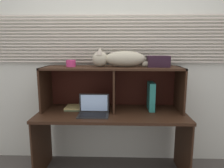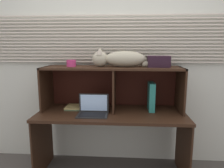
% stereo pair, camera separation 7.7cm
% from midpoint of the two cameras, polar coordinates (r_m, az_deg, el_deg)
% --- Properties ---
extents(back_panel_with_blinds, '(4.40, 0.08, 2.50)m').
position_cam_midpoint_polar(back_panel_with_blinds, '(2.53, -0.69, 6.37)').
color(back_panel_with_blinds, beige).
rests_on(back_panel_with_blinds, ground).
extents(desk, '(1.60, 0.64, 0.73)m').
position_cam_midpoint_polar(desk, '(2.32, -1.05, -10.83)').
color(desk, '#311C11').
rests_on(desk, ground).
extents(hutch_shelf_unit, '(1.52, 0.41, 0.48)m').
position_cam_midpoint_polar(hutch_shelf_unit, '(2.33, -0.84, 1.38)').
color(hutch_shelf_unit, '#311C11').
rests_on(hutch_shelf_unit, desk).
extents(cat, '(0.78, 0.18, 0.21)m').
position_cam_midpoint_polar(cat, '(2.27, 1.06, 6.95)').
color(cat, '#B0A78C').
rests_on(cat, hutch_shelf_unit).
extents(laptop, '(0.32, 0.21, 0.21)m').
position_cam_midpoint_polar(laptop, '(2.19, -6.12, -7.27)').
color(laptop, black).
rests_on(laptop, desk).
extents(binder_upright, '(0.06, 0.22, 0.31)m').
position_cam_midpoint_polar(binder_upright, '(2.35, 9.79, -3.32)').
color(binder_upright, '#277B6F').
rests_on(binder_upright, desk).
extents(book_stack, '(0.20, 0.21, 0.03)m').
position_cam_midpoint_polar(book_stack, '(2.43, -11.17, -6.39)').
color(book_stack, '#4B6241').
rests_on(book_stack, desk).
extents(small_basket, '(0.10, 0.10, 0.07)m').
position_cam_midpoint_polar(small_basket, '(2.34, -12.19, 5.58)').
color(small_basket, '#C73470').
rests_on(small_basket, hutch_shelf_unit).
extents(storage_box, '(0.23, 0.16, 0.12)m').
position_cam_midpoint_polar(storage_box, '(2.30, 11.68, 6.12)').
color(storage_box, black).
rests_on(storage_box, hutch_shelf_unit).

